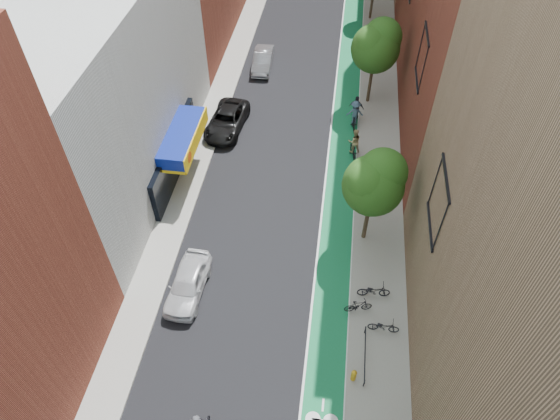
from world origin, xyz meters
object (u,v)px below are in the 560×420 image
at_px(parked_car_black, 227,121).
at_px(fire_hydrant, 354,375).
at_px(cyclist_lane_far, 355,116).
at_px(parked_car_silver, 263,60).
at_px(cyclist_lane_mid, 356,112).
at_px(parked_car_white, 188,283).
at_px(cyclist_lane_near, 354,145).

relative_size(parked_car_black, fire_hydrant, 6.83).
bearing_deg(fire_hydrant, cyclist_lane_far, 92.00).
distance_m(parked_car_silver, cyclist_lane_mid, 10.37).
xyz_separation_m(cyclist_lane_mid, fire_hydrant, (0.60, -20.23, -0.36)).
xyz_separation_m(parked_car_black, cyclist_lane_far, (9.22, 1.45, 0.31)).
height_order(parked_car_white, fire_hydrant, parked_car_white).
xyz_separation_m(parked_car_white, fire_hydrant, (9.00, -3.86, -0.18)).
height_order(parked_car_silver, cyclist_lane_near, cyclist_lane_near).
bearing_deg(fire_hydrant, parked_car_silver, 107.82).
distance_m(cyclist_lane_near, cyclist_lane_far, 3.26).
relative_size(cyclist_lane_mid, cyclist_lane_far, 1.00).
height_order(parked_car_white, parked_car_black, parked_car_white).
relative_size(cyclist_lane_far, fire_hydrant, 2.93).
bearing_deg(cyclist_lane_far, cyclist_lane_mid, -103.34).
xyz_separation_m(parked_car_white, cyclist_lane_near, (8.38, 12.49, 0.21)).
distance_m(parked_car_white, fire_hydrant, 9.79).
height_order(parked_car_black, cyclist_lane_mid, cyclist_lane_mid).
bearing_deg(parked_car_silver, cyclist_lane_mid, -41.47).
bearing_deg(parked_car_black, parked_car_white, -81.23).
bearing_deg(fire_hydrant, parked_car_white, 156.79).
bearing_deg(cyclist_lane_mid, parked_car_white, 77.36).
relative_size(parked_car_black, parked_car_silver, 1.20).
relative_size(parked_car_white, fire_hydrant, 5.70).
bearing_deg(cyclist_lane_far, parked_car_black, 3.30).
bearing_deg(cyclist_lane_near, parked_car_black, -24.99).
bearing_deg(cyclist_lane_mid, cyclist_lane_near, 104.27).
relative_size(parked_car_white, cyclist_lane_near, 1.98).
relative_size(cyclist_lane_near, cyclist_lane_mid, 0.98).
relative_size(cyclist_lane_near, cyclist_lane_far, 0.98).
xyz_separation_m(parked_car_silver, cyclist_lane_far, (7.93, -7.20, 0.32)).
bearing_deg(parked_car_white, parked_car_silver, 91.36).
relative_size(parked_car_white, cyclist_lane_far, 1.95).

